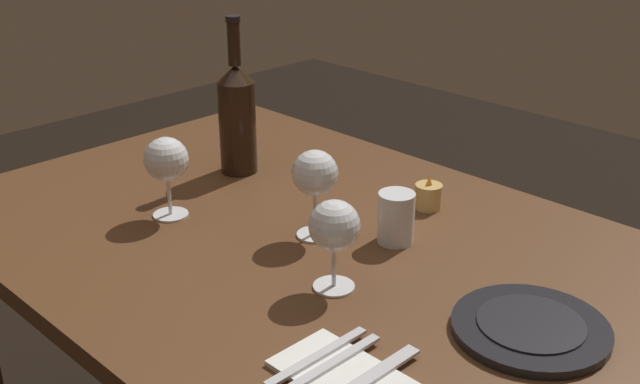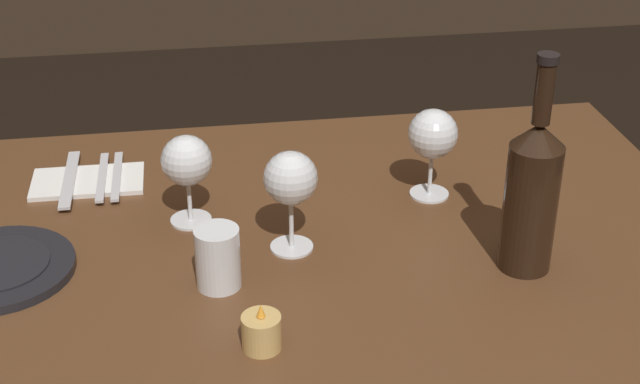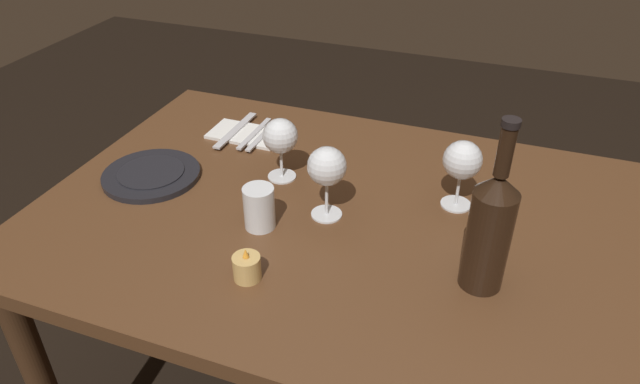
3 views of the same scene
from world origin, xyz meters
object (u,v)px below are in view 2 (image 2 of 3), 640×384
wine_glass_left (187,162)px  folded_napkin (88,181)px  votive_candle (262,333)px  table_knife (70,179)px  fork_inner (102,177)px  wine_glass_centre (433,136)px  wine_bottle (532,192)px  water_tumbler (218,261)px  fork_outer (117,176)px  wine_glass_right (291,180)px

wine_glass_left → folded_napkin: wine_glass_left is taller
votive_candle → table_knife: votive_candle is taller
wine_glass_left → fork_inner: (0.15, -0.16, -0.09)m
wine_glass_centre → votive_candle: bearing=49.0°
wine_bottle → folded_napkin: wine_bottle is taller
water_tumbler → fork_outer: water_tumbler is taller
wine_bottle → fork_outer: bearing=-31.2°
folded_napkin → table_knife: size_ratio=0.91×
wine_glass_right → folded_napkin: wine_glass_right is taller
wine_glass_left → wine_glass_right: bearing=144.5°
wine_glass_right → fork_inner: size_ratio=0.89×
table_knife → wine_glass_centre: bearing=167.7°
folded_napkin → fork_inner: (-0.03, 0.00, 0.01)m
wine_glass_right → fork_outer: size_ratio=0.89×
votive_candle → folded_napkin: bearing=-63.3°
water_tumbler → table_knife: (0.24, -0.35, -0.03)m
wine_bottle → water_tumbler: (0.45, -0.02, -0.08)m
fork_inner → fork_outer: bearing=180.0°
wine_glass_left → fork_outer: (0.12, -0.16, -0.09)m
wine_glass_right → wine_glass_centre: size_ratio=1.04×
wine_glass_centre → table_knife: wine_glass_centre is taller
wine_glass_left → water_tumbler: (-0.03, 0.19, -0.06)m
water_tumbler → votive_candle: water_tumbler is taller
wine_glass_left → wine_glass_right: (-0.15, 0.11, 0.01)m
wine_glass_centre → water_tumbler: size_ratio=1.68×
folded_napkin → fork_outer: size_ratio=1.06×
wine_glass_centre → table_knife: bearing=-12.3°
fork_outer → votive_candle: bearing=112.0°
wine_bottle → wine_glass_right: bearing=-17.0°
wine_glass_centre → folded_napkin: 0.60m
wine_glass_left → wine_bottle: bearing=156.6°
wine_glass_left → wine_bottle: wine_bottle is taller
wine_glass_right → wine_bottle: (-0.33, 0.10, 0.01)m
water_tumbler → votive_candle: (-0.05, 0.15, -0.02)m
folded_napkin → fork_inner: size_ratio=1.06×
wine_glass_right → fork_inner: wine_glass_right is taller
fork_outer → wine_bottle: bearing=148.8°
wine_glass_right → water_tumbler: 0.16m
wine_bottle → table_knife: wine_bottle is taller
water_tumbler → wine_glass_left: bearing=-79.9°
wine_glass_right → fork_inner: 0.41m
wine_glass_right → wine_glass_centre: (-0.25, -0.13, -0.01)m
wine_glass_right → water_tumbler: size_ratio=1.75×
wine_glass_centre → fork_outer: (0.52, -0.13, -0.10)m
fork_outer → fork_inner: bearing=0.0°
wine_bottle → fork_inner: size_ratio=1.83×
wine_glass_right → table_knife: size_ratio=0.77×
wine_glass_centre → votive_candle: 0.50m
wine_glass_centre → fork_inner: (0.55, -0.13, -0.10)m
fork_inner → table_knife: same height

